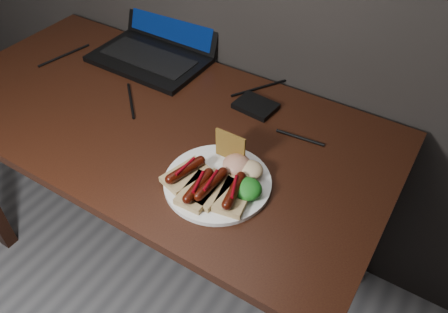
% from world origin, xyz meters
% --- Properties ---
extents(desk, '(1.40, 0.70, 0.75)m').
position_xyz_m(desk, '(0.00, 1.38, 0.66)').
color(desk, black).
rests_on(desk, ground).
extents(laptop, '(0.39, 0.33, 0.25)m').
position_xyz_m(laptop, '(-0.20, 1.67, 0.81)').
color(laptop, black).
rests_on(laptop, desk).
extents(hard_drive, '(0.13, 0.10, 0.02)m').
position_xyz_m(hard_drive, '(0.23, 1.57, 0.76)').
color(hard_drive, black).
rests_on(hard_drive, desk).
extents(desk_cables, '(0.98, 0.44, 0.01)m').
position_xyz_m(desk_cables, '(-0.02, 1.53, 0.75)').
color(desk_cables, black).
rests_on(desk_cables, desk).
extents(plate, '(0.28, 0.28, 0.01)m').
position_xyz_m(plate, '(0.31, 1.25, 0.76)').
color(plate, white).
rests_on(plate, desk).
extents(bread_sausage_left, '(0.10, 0.13, 0.04)m').
position_xyz_m(bread_sausage_left, '(0.23, 1.22, 0.78)').
color(bread_sausage_left, tan).
rests_on(bread_sausage_left, plate).
extents(bread_sausage_center, '(0.08, 0.12, 0.04)m').
position_xyz_m(bread_sausage_center, '(0.31, 1.21, 0.78)').
color(bread_sausage_center, tan).
rests_on(bread_sausage_center, plate).
extents(bread_sausage_right, '(0.09, 0.13, 0.04)m').
position_xyz_m(bread_sausage_right, '(0.37, 1.22, 0.78)').
color(bread_sausage_right, tan).
rests_on(bread_sausage_right, plate).
extents(bread_sausage_extra, '(0.08, 0.12, 0.04)m').
position_xyz_m(bread_sausage_extra, '(0.29, 1.19, 0.78)').
color(bread_sausage_extra, tan).
rests_on(bread_sausage_extra, plate).
extents(crispbread, '(0.08, 0.01, 0.08)m').
position_xyz_m(crispbread, '(0.29, 1.34, 0.80)').
color(crispbread, olive).
rests_on(crispbread, plate).
extents(salad_greens, '(0.07, 0.07, 0.04)m').
position_xyz_m(salad_greens, '(0.39, 1.25, 0.78)').
color(salad_greens, '#136014').
rests_on(salad_greens, plate).
extents(salsa_mound, '(0.07, 0.07, 0.04)m').
position_xyz_m(salsa_mound, '(0.33, 1.31, 0.78)').
color(salsa_mound, maroon).
rests_on(salsa_mound, plate).
extents(coleslaw_mound, '(0.06, 0.06, 0.04)m').
position_xyz_m(coleslaw_mound, '(0.36, 1.31, 0.78)').
color(coleslaw_mound, beige).
rests_on(coleslaw_mound, plate).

